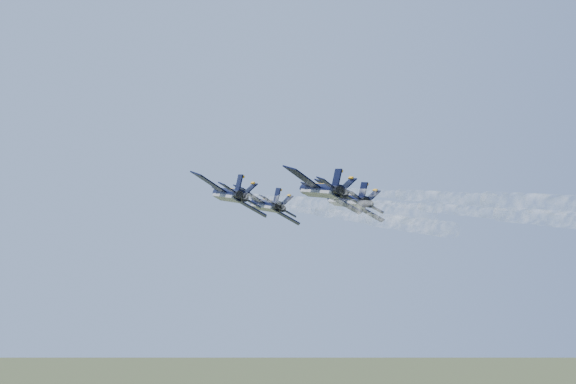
{
  "coord_description": "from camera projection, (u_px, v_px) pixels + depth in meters",
  "views": [
    {
      "loc": [
        -9.36,
        -118.25,
        92.85
      ],
      "look_at": [
        1.54,
        0.84,
        106.42
      ],
      "focal_mm": 50.0,
      "sensor_mm": 36.0,
      "label": 1
    }
  ],
  "objects": [
    {
      "name": "jet_slot",
      "position": [
        320.0,
        190.0,
        109.05
      ],
      "size": [
        11.1,
        16.74,
        6.25
      ],
      "rotation": [
        0.0,
        0.51,
        0.27
      ],
      "color": "black"
    },
    {
      "name": "jet_left",
      "position": [
        228.0,
        195.0,
        114.48
      ],
      "size": [
        11.1,
        16.74,
        6.25
      ],
      "rotation": [
        0.0,
        0.51,
        0.27
      ],
      "color": "black"
    },
    {
      "name": "smoke_trail_lead",
      "position": [
        376.0,
        175.0,
        93.61
      ],
      "size": [
        15.61,
        50.48,
        2.18
      ],
      "rotation": [
        0.0,
        0.51,
        0.27
      ],
      "color": "white"
    },
    {
      "name": "jet_right",
      "position": [
        347.0,
        201.0,
        122.88
      ],
      "size": [
        11.1,
        16.74,
        6.25
      ],
      "rotation": [
        0.0,
        0.51,
        0.27
      ],
      "color": "black"
    },
    {
      "name": "smoke_trail_slot",
      "position": [
        490.0,
        143.0,
        72.66
      ],
      "size": [
        15.61,
        50.48,
        2.18
      ],
      "rotation": [
        0.0,
        0.51,
        0.27
      ],
      "color": "white"
    },
    {
      "name": "smoke_trail_right",
      "position": [
        501.0,
        166.0,
        86.49
      ],
      "size": [
        15.61,
        50.48,
        2.18
      ],
      "rotation": [
        0.0,
        0.51,
        0.27
      ],
      "color": "white"
    },
    {
      "name": "smoke_trail_left",
      "position": [
        343.0,
        153.0,
        78.09
      ],
      "size": [
        15.61,
        50.48,
        2.18
      ],
      "rotation": [
        0.0,
        0.51,
        0.27
      ],
      "color": "white"
    },
    {
      "name": "jet_lead",
      "position": [
        266.0,
        205.0,
        130.0
      ],
      "size": [
        11.1,
        16.74,
        6.25
      ],
      "rotation": [
        0.0,
        0.51,
        0.27
      ],
      "color": "black"
    }
  ]
}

